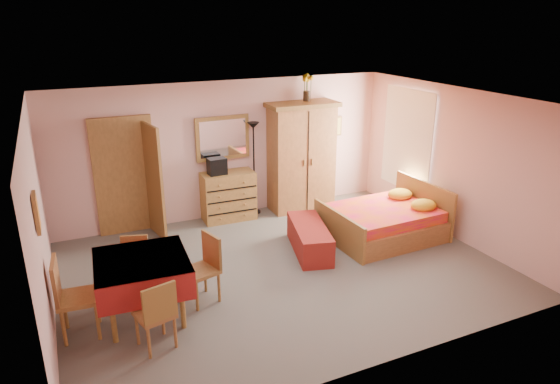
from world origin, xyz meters
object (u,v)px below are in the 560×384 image
floor_lamp (254,169)px  chair_east (200,270)px  bench (309,238)px  chair_north (135,267)px  bed (383,213)px  wall_mirror (223,138)px  stereo (217,166)px  wardrobe (301,157)px  sunflower_vase (307,87)px  chair_west (78,297)px  dining_table (144,288)px  chair_south (154,313)px  chest_of_drawers (228,196)px

floor_lamp → chair_east: (-1.88, -2.71, -0.44)m
bench → chair_north: 2.85m
bed → wall_mirror: bearing=134.0°
stereo → wardrobe: wardrobe is taller
floor_lamp → sunflower_vase: (1.10, -0.05, 1.50)m
chair_east → bench: bearing=-85.7°
floor_lamp → bed: bearing=-51.3°
chair_west → sunflower_vase: bearing=126.6°
bed → dining_table: bed is taller
chair_north → bench: bearing=-158.9°
floor_lamp → chair_south: bearing=-127.5°
stereo → chair_south: (-1.87, -3.34, -0.64)m
floor_lamp → chair_east: floor_lamp is taller
wardrobe → chair_west: 5.17m
chest_of_drawers → chair_east: (-1.31, -2.61, 0.01)m
wall_mirror → chair_north: 3.27m
chest_of_drawers → chair_east: 2.92m
bed → chair_west: bearing=-172.6°
wardrobe → chair_west: wardrobe is taller
bed → bench: 1.44m
dining_table → chair_west: (-0.78, -0.04, 0.10)m
wall_mirror → dining_table: bearing=-127.4°
sunflower_vase → chair_north: 4.74m
chair_west → stereo: bearing=140.8°
bed → chair_west: chair_west is taller
chest_of_drawers → bed: 2.89m
wall_mirror → bench: bearing=-71.8°
wall_mirror → wardrobe: bearing=-11.1°
sunflower_vase → wardrobe: bearing=-149.9°
bed → dining_table: 4.32m
dining_table → chair_east: size_ratio=1.21×
bench → dining_table: bearing=-164.0°
wall_mirror → chair_east: (-1.31, -2.82, -1.08)m
chair_west → chair_south: bearing=56.3°
floor_lamp → chair_west: 4.46m
chair_north → chair_west: 1.04m
sunflower_vase → bench: sunflower_vase is taller
sunflower_vase → chair_north: sunflower_vase is taller
wardrobe → dining_table: 4.51m
chest_of_drawers → floor_lamp: 0.73m
chest_of_drawers → wardrobe: wardrobe is taller
sunflower_vase → dining_table: 5.04m
stereo → bed: stereo is taller
wardrobe → chair_east: (-2.83, -2.57, -0.60)m
stereo → sunflower_vase: sunflower_vase is taller
wardrobe → floor_lamp: bearing=172.8°
chair_south → chair_east: bearing=30.6°
floor_lamp → chair_east: bearing=-124.8°
chair_south → chair_west: 1.00m
stereo → bench: (0.96, -1.86, -0.86)m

